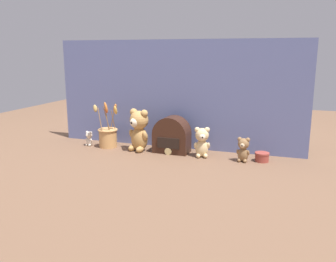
% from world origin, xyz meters
% --- Properties ---
extents(ground_plane, '(4.00, 4.00, 0.00)m').
position_xyz_m(ground_plane, '(0.00, 0.00, 0.00)').
color(ground_plane, brown).
extents(backdrop_wall, '(1.55, 0.02, 0.66)m').
position_xyz_m(backdrop_wall, '(0.00, 0.17, 0.33)').
color(backdrop_wall, slate).
rests_on(backdrop_wall, ground).
extents(teddy_bear_large, '(0.14, 0.13, 0.25)m').
position_xyz_m(teddy_bear_large, '(-0.18, 0.02, 0.13)').
color(teddy_bear_large, tan).
rests_on(teddy_bear_large, ground).
extents(teddy_bear_medium, '(0.10, 0.09, 0.17)m').
position_xyz_m(teddy_bear_medium, '(0.20, 0.01, 0.09)').
color(teddy_bear_medium, '#DBBC84').
rests_on(teddy_bear_medium, ground).
extents(teddy_bear_small, '(0.07, 0.07, 0.14)m').
position_xyz_m(teddy_bear_small, '(0.44, -0.00, 0.07)').
color(teddy_bear_small, olive).
rests_on(teddy_bear_small, ground).
extents(teddy_bear_tiny, '(0.05, 0.05, 0.09)m').
position_xyz_m(teddy_bear_tiny, '(-0.53, 0.03, 0.05)').
color(teddy_bear_tiny, beige).
rests_on(teddy_bear_tiny, ground).
extents(flower_vase, '(0.14, 0.15, 0.29)m').
position_xyz_m(flower_vase, '(-0.40, 0.04, 0.08)').
color(flower_vase, tan).
rests_on(flower_vase, ground).
extents(vintage_radio, '(0.21, 0.13, 0.22)m').
position_xyz_m(vintage_radio, '(0.01, 0.05, 0.09)').
color(vintage_radio, '#381E14').
rests_on(vintage_radio, ground).
extents(decorative_tin_tall, '(0.08, 0.08, 0.05)m').
position_xyz_m(decorative_tin_tall, '(0.54, 0.03, 0.03)').
color(decorative_tin_tall, '#993D33').
rests_on(decorative_tin_tall, ground).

